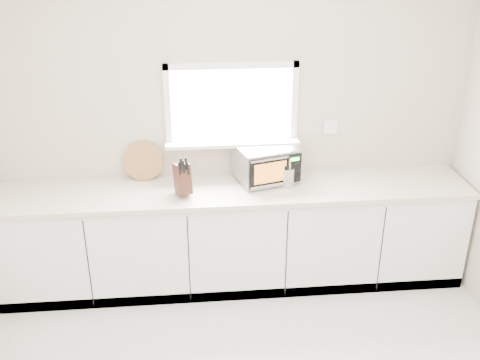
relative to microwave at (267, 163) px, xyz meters
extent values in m
cube|color=beige|center=(-0.28, 0.18, 0.27)|extent=(4.00, 0.02, 2.70)
cube|color=white|center=(-0.28, 0.17, 0.47)|extent=(1.00, 0.02, 0.60)
cube|color=white|center=(-0.28, 0.10, 0.15)|extent=(1.12, 0.16, 0.03)
cube|color=white|center=(-0.28, 0.15, 0.79)|extent=(1.10, 0.04, 0.05)
cube|color=white|center=(-0.28, 0.15, 0.14)|extent=(1.10, 0.04, 0.05)
cube|color=white|center=(-0.80, 0.15, 0.47)|extent=(0.05, 0.04, 0.70)
cube|color=white|center=(0.25, 0.15, 0.47)|extent=(0.05, 0.04, 0.70)
cube|color=white|center=(0.57, 0.17, 0.24)|extent=(0.12, 0.01, 0.12)
cube|color=white|center=(-0.28, -0.12, -0.64)|extent=(3.92, 0.60, 0.88)
cube|color=beige|center=(-0.28, -0.13, -0.18)|extent=(3.92, 0.64, 0.04)
cylinder|color=black|center=(-0.16, -0.19, -0.15)|extent=(0.02, 0.02, 0.01)
cylinder|color=black|center=(-0.24, 0.09, -0.15)|extent=(0.02, 0.02, 0.01)
cylinder|color=black|center=(0.23, -0.08, -0.15)|extent=(0.02, 0.02, 0.01)
cylinder|color=black|center=(0.15, 0.20, -0.15)|extent=(0.02, 0.02, 0.01)
cube|color=#ADAFB4|center=(0.00, 0.01, 0.00)|extent=(0.56, 0.48, 0.29)
cube|color=black|center=(0.05, -0.18, 0.00)|extent=(0.45, 0.14, 0.25)
cube|color=orange|center=(0.00, -0.19, 0.00)|extent=(0.27, 0.08, 0.17)
cylinder|color=silver|center=(0.17, -0.17, 0.00)|extent=(0.02, 0.02, 0.22)
cube|color=black|center=(0.21, -0.13, 0.00)|extent=(0.11, 0.04, 0.25)
cube|color=#19FF33|center=(0.21, -0.14, 0.08)|extent=(0.08, 0.03, 0.03)
cube|color=silver|center=(0.00, 0.01, 0.14)|extent=(0.56, 0.48, 0.01)
cube|color=#401F17|center=(-0.71, -0.20, -0.02)|extent=(0.16, 0.25, 0.28)
cube|color=black|center=(-0.72, -0.26, 0.09)|extent=(0.03, 0.05, 0.10)
cube|color=black|center=(-0.69, -0.25, 0.10)|extent=(0.03, 0.05, 0.10)
cube|color=black|center=(-0.66, -0.24, 0.08)|extent=(0.03, 0.05, 0.10)
cube|color=black|center=(-0.71, -0.26, 0.12)|extent=(0.03, 0.05, 0.10)
cube|color=black|center=(-0.67, -0.25, 0.12)|extent=(0.03, 0.05, 0.10)
cylinder|color=#A76640|center=(-1.03, 0.12, 0.01)|extent=(0.34, 0.08, 0.33)
cylinder|color=#ADAFB4|center=(0.16, -0.12, -0.08)|extent=(0.14, 0.14, 0.16)
cylinder|color=black|center=(0.16, -0.12, 0.02)|extent=(0.13, 0.13, 0.04)
camera|label=1|loc=(-0.63, -4.28, 1.85)|focal=42.00mm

